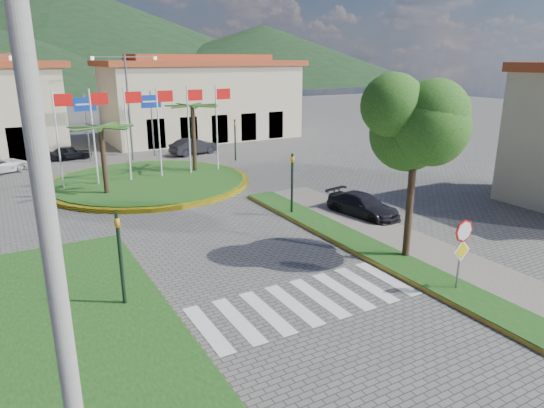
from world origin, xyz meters
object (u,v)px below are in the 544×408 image
utility_pole (54,265)px  car_side_right (363,206)px  car_dark_b (194,146)px  deciduous_tree (416,129)px  car_dark_a (70,152)px  roundabout_island (149,181)px  stop_sign (462,244)px

utility_pole → car_side_right: size_ratio=2.22×
utility_pole → car_dark_b: bearing=65.6°
deciduous_tree → car_dark_a: deciduous_tree is taller
roundabout_island → car_dark_a: (-3.19, 10.89, 0.37)m
stop_sign → utility_pole: utility_pole is taller
utility_pole → car_dark_b: 33.16m
roundabout_island → deciduous_tree: deciduous_tree is taller
car_dark_b → car_side_right: bearing=172.0°
deciduous_tree → car_dark_a: 29.57m
car_side_right → car_dark_b: bearing=84.1°
stop_sign → car_side_right: size_ratio=0.65×
stop_sign → deciduous_tree: deciduous_tree is taller
car_dark_a → car_dark_b: size_ratio=0.78×
stop_sign → car_side_right: 8.57m
deciduous_tree → car_side_right: bearing=68.3°
utility_pole → roundabout_island: bearing=71.2°
stop_sign → car_dark_a: 31.99m
deciduous_tree → car_side_right: (2.00, 5.04, -4.59)m
roundabout_island → stop_sign: roundabout_island is taller
car_dark_a → utility_pole: bearing=168.7°
roundabout_island → utility_pole: bearing=-108.8°
roundabout_island → car_dark_b: 10.06m
utility_pole → car_side_right: (15.00, 10.04, -3.91)m
deciduous_tree → utility_pole: (-13.00, -5.00, -0.68)m
deciduous_tree → car_dark_a: (-8.69, 27.89, -4.63)m
deciduous_tree → car_dark_b: 25.41m
roundabout_island → car_dark_b: (6.08, 8.00, 0.50)m
stop_sign → utility_pole: size_ratio=0.29×
stop_sign → utility_pole: bearing=-171.0°
roundabout_island → car_dark_a: 11.35m
roundabout_island → stop_sign: bearing=-76.3°
roundabout_island → deciduous_tree: 18.55m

